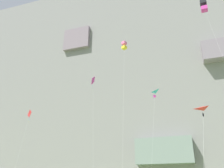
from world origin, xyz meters
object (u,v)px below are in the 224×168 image
kite_diamond_upper_left (93,83)px  kite_box_low_right (124,46)px  kite_delta_mid_right (151,97)px  kite_delta_mid_center (204,117)px  kite_box_high_right (204,6)px  kite_diamond_high_left (28,118)px

kite_diamond_upper_left → kite_box_low_right: 11.46m
kite_delta_mid_right → kite_delta_mid_center: size_ratio=1.53×
kite_delta_mid_right → kite_box_high_right: (9.96, -3.43, 13.34)m
kite_delta_mid_right → kite_box_high_right: size_ratio=0.57×
kite_diamond_upper_left → kite_box_low_right: size_ratio=0.87×
kite_diamond_upper_left → kite_box_high_right: bearing=-28.2°
kite_diamond_upper_left → kite_delta_mid_center: 32.16m
kite_box_low_right → kite_box_high_right: (15.57, -7.95, -0.34)m
kite_diamond_upper_left → kite_box_high_right: (24.48, -13.12, 4.68)m
kite_diamond_high_left → kite_delta_mid_center: (32.55, -11.33, -5.74)m
kite_box_high_right → kite_diamond_upper_left: bearing=151.8°
kite_diamond_upper_left → kite_delta_mid_center: (21.69, -18.41, -15.00)m
kite_diamond_high_left → kite_box_high_right: kite_box_high_right is taller
kite_diamond_upper_left → kite_diamond_high_left: size_ratio=1.49×
kite_box_high_right → kite_delta_mid_right: bearing=161.0°
kite_diamond_upper_left → kite_box_low_right: (8.92, -5.16, 5.01)m
kite_delta_mid_right → kite_box_high_right: bearing=-19.0°
kite_delta_mid_right → kite_diamond_high_left: bearing=174.1°
kite_diamond_high_left → kite_box_low_right: bearing=5.5°
kite_delta_mid_center → kite_diamond_upper_left: bearing=139.7°
kite_diamond_high_left → kite_box_high_right: size_ratio=0.59×
kite_delta_mid_right → kite_delta_mid_center: (7.16, -8.73, -6.34)m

